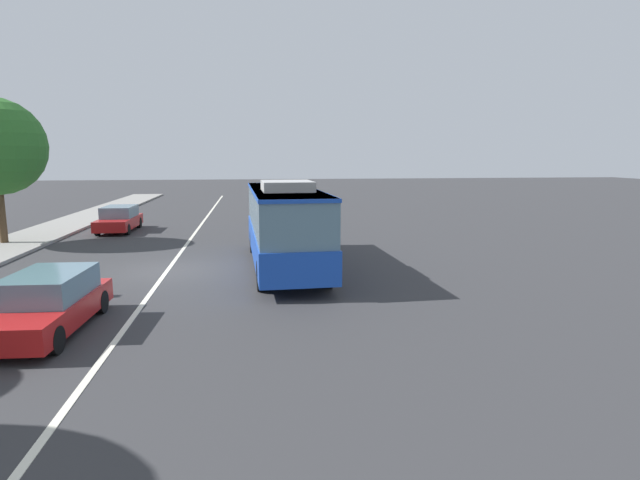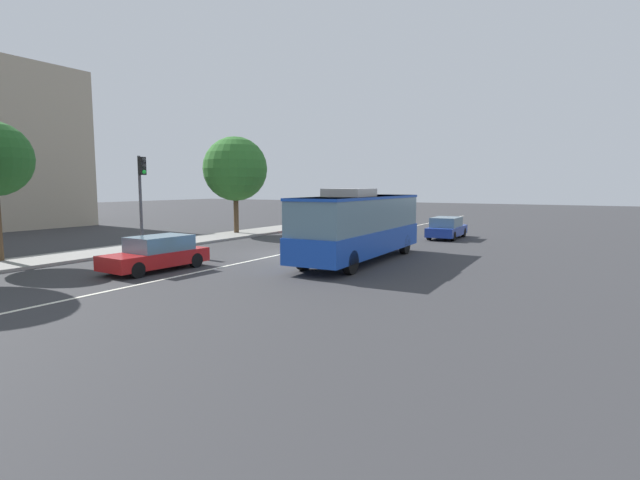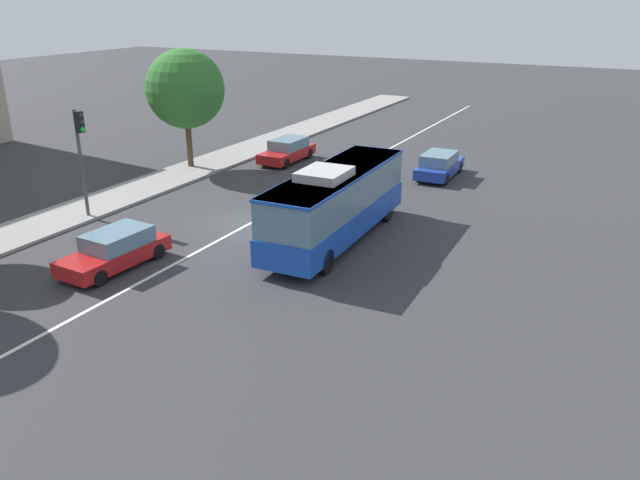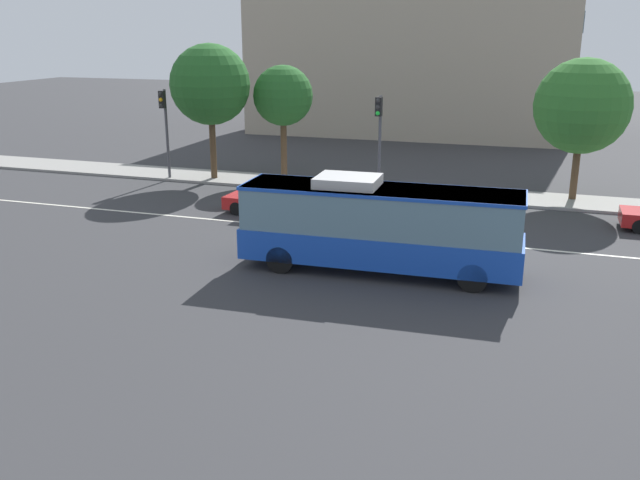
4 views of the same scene
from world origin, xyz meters
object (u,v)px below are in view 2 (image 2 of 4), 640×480
object	(u,v)px
sedan_red	(317,223)
sedan_blue	(447,228)
transit_bus	(360,224)
traffic_light_mid_block	(142,186)
street_tree_kerbside_right	(235,169)
sedan_red_ahead	(157,253)

from	to	relation	value
sedan_red	sedan_blue	size ratio (longest dim) A/B	0.99
transit_bus	traffic_light_mid_block	xyz separation A→B (m)	(-2.86, 11.72, 1.75)
street_tree_kerbside_right	sedan_blue	bearing A→B (deg)	-70.11
sedan_blue	transit_bus	bearing A→B (deg)	174.79
traffic_light_mid_block	street_tree_kerbside_right	xyz separation A→B (m)	(9.79, 1.73, 1.24)
transit_bus	sedan_red_ahead	distance (m)	9.23
sedan_red	traffic_light_mid_block	distance (m)	14.54
sedan_red	traffic_light_mid_block	size ratio (longest dim) A/B	0.87
sedan_red	street_tree_kerbside_right	distance (m)	7.36
sedan_red	traffic_light_mid_block	bearing A→B (deg)	-10.84
sedan_blue	traffic_light_mid_block	bearing A→B (deg)	138.53
transit_bus	sedan_red	xyz separation A→B (m)	(11.14, 9.00, -1.09)
sedan_red	street_tree_kerbside_right	world-z (taller)	street_tree_kerbside_right
sedan_red	sedan_blue	distance (m)	9.81
transit_bus	sedan_red	world-z (taller)	transit_bus
traffic_light_mid_block	street_tree_kerbside_right	distance (m)	10.02
sedan_blue	traffic_light_mid_block	world-z (taller)	traffic_light_mid_block
sedan_blue	street_tree_kerbside_right	distance (m)	15.66
sedan_blue	sedan_red_ahead	bearing A→B (deg)	157.56
transit_bus	street_tree_kerbside_right	world-z (taller)	street_tree_kerbside_right
traffic_light_mid_block	sedan_red	bearing A→B (deg)	84.43
sedan_red	sedan_red_ahead	xyz separation A→B (m)	(-17.74, -2.64, 0.00)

